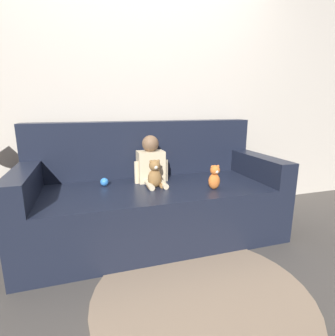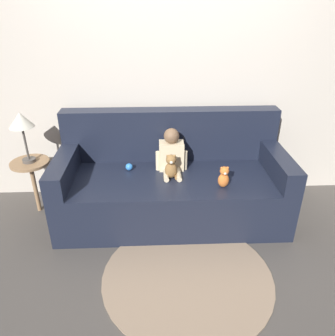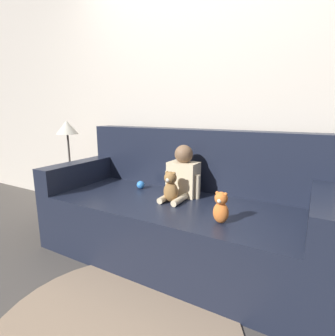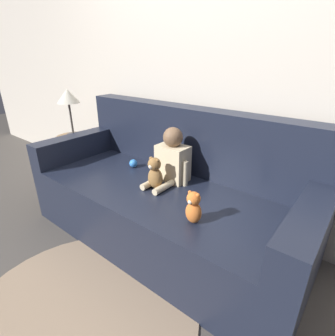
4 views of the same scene
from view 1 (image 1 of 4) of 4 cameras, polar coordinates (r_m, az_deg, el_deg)
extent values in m
plane|color=#4C4742|center=(2.37, -2.73, -14.44)|extent=(12.00, 12.00, 0.00)
cube|color=beige|center=(2.63, -6.15, 17.53)|extent=(8.00, 0.05, 2.60)
cube|color=black|center=(2.27, -2.80, -9.29)|extent=(2.09, 0.90, 0.46)
cube|color=black|center=(2.48, -5.02, 4.26)|extent=(2.09, 0.18, 0.51)
cube|color=black|center=(2.15, -28.64, -2.86)|extent=(0.16, 0.90, 0.21)
cube|color=black|center=(2.57, 18.36, 0.57)|extent=(0.16, 0.90, 0.21)
cube|color=beige|center=(2.28, -3.66, 0.37)|extent=(0.23, 0.16, 0.27)
sphere|color=brown|center=(2.24, -3.74, 5.30)|extent=(0.14, 0.14, 0.14)
cylinder|color=beige|center=(2.13, -3.98, -3.66)|extent=(0.05, 0.20, 0.05)
cylinder|color=beige|center=(2.15, -1.03, -3.40)|extent=(0.05, 0.20, 0.05)
cylinder|color=beige|center=(2.24, -6.68, -0.98)|extent=(0.04, 0.04, 0.19)
cylinder|color=beige|center=(2.30, -0.41, -0.52)|extent=(0.04, 0.04, 0.19)
ellipsoid|color=olive|center=(2.11, -2.81, -2.26)|extent=(0.11, 0.09, 0.15)
sphere|color=olive|center=(2.08, -2.80, 0.55)|extent=(0.09, 0.09, 0.09)
sphere|color=olive|center=(2.07, -3.61, 1.42)|extent=(0.03, 0.03, 0.03)
sphere|color=olive|center=(2.08, -2.02, 1.53)|extent=(0.03, 0.03, 0.03)
sphere|color=beige|center=(2.05, -2.54, 0.14)|extent=(0.03, 0.03, 0.03)
cylinder|color=olive|center=(2.10, -3.96, -4.00)|extent=(0.04, 0.06, 0.04)
cylinder|color=olive|center=(2.12, -1.37, -3.77)|extent=(0.04, 0.06, 0.04)
ellipsoid|color=orange|center=(2.11, 10.12, -2.84)|extent=(0.09, 0.08, 0.13)
sphere|color=orange|center=(2.08, 10.29, -0.46)|extent=(0.08, 0.08, 0.08)
sphere|color=orange|center=(2.06, 9.70, 0.28)|extent=(0.02, 0.02, 0.02)
sphere|color=orange|center=(2.08, 10.94, 0.37)|extent=(0.02, 0.02, 0.02)
sphere|color=beige|center=(2.05, 10.68, -0.82)|extent=(0.03, 0.03, 0.03)
sphere|color=#337FDB|center=(2.22, -13.57, -2.95)|extent=(0.07, 0.07, 0.07)
cylinder|color=gray|center=(1.75, 7.39, -25.66)|extent=(1.31, 1.31, 0.01)
camera|label=2|loc=(1.07, 140.93, 38.04)|focal=35.00mm
camera|label=3|loc=(1.44, 59.04, 7.46)|focal=28.00mm
camera|label=4|loc=(1.78, 50.11, 16.11)|focal=28.00mm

